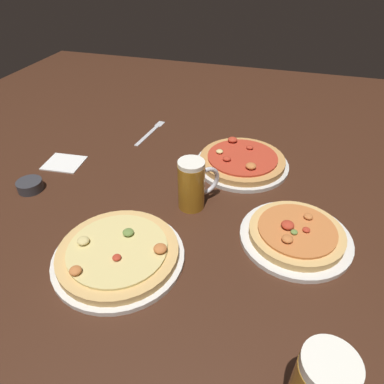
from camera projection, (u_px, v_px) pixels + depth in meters
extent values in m
cube|color=#3D2114|center=(192.00, 202.00, 0.97)|extent=(2.40, 2.40, 0.03)
cylinder|color=silver|center=(295.00, 238.00, 0.83)|extent=(0.26, 0.26, 0.01)
cylinder|color=tan|center=(296.00, 233.00, 0.82)|extent=(0.22, 0.22, 0.02)
cylinder|color=#C67038|center=(297.00, 229.00, 0.81)|extent=(0.18, 0.18, 0.01)
ellipsoid|color=olive|center=(294.00, 232.00, 0.79)|extent=(0.02, 0.02, 0.01)
ellipsoid|color=#B73823|center=(288.00, 225.00, 0.81)|extent=(0.03, 0.03, 0.02)
ellipsoid|color=#C67038|center=(287.00, 239.00, 0.77)|extent=(0.03, 0.03, 0.01)
ellipsoid|color=olive|center=(287.00, 224.00, 0.81)|extent=(0.02, 0.02, 0.01)
ellipsoid|color=#C67038|center=(308.00, 216.00, 0.83)|extent=(0.02, 0.02, 0.01)
ellipsoid|color=#B73823|center=(306.00, 230.00, 0.80)|extent=(0.02, 0.02, 0.01)
cylinder|color=silver|center=(242.00, 164.00, 1.09)|extent=(0.29, 0.29, 0.01)
cylinder|color=tan|center=(242.00, 160.00, 1.08)|extent=(0.26, 0.26, 0.02)
cylinder|color=#B73823|center=(243.00, 157.00, 1.07)|extent=(0.22, 0.22, 0.01)
ellipsoid|color=#B73823|center=(250.00, 147.00, 1.10)|extent=(0.02, 0.02, 0.01)
ellipsoid|color=#DBC67A|center=(219.00, 151.00, 1.08)|extent=(0.02, 0.02, 0.01)
ellipsoid|color=#DBC67A|center=(220.00, 151.00, 1.08)|extent=(0.02, 0.02, 0.01)
ellipsoid|color=#B73823|center=(227.00, 159.00, 1.05)|extent=(0.03, 0.03, 0.01)
ellipsoid|color=#C67038|center=(251.00, 166.00, 1.01)|extent=(0.03, 0.03, 0.02)
ellipsoid|color=#B73823|center=(233.00, 140.00, 1.14)|extent=(0.03, 0.03, 0.02)
cylinder|color=silver|center=(119.00, 257.00, 0.78)|extent=(0.30, 0.30, 0.01)
cylinder|color=tan|center=(118.00, 252.00, 0.77)|extent=(0.27, 0.27, 0.02)
cylinder|color=#DBC67A|center=(117.00, 249.00, 0.76)|extent=(0.22, 0.22, 0.01)
ellipsoid|color=#C67038|center=(75.00, 271.00, 0.70)|extent=(0.03, 0.03, 0.01)
ellipsoid|color=#DBC67A|center=(83.00, 241.00, 0.77)|extent=(0.03, 0.03, 0.01)
ellipsoid|color=#B73823|center=(117.00, 257.00, 0.73)|extent=(0.02, 0.02, 0.01)
ellipsoid|color=olive|center=(128.00, 232.00, 0.79)|extent=(0.03, 0.03, 0.01)
ellipsoid|color=#C67038|center=(160.00, 249.00, 0.75)|extent=(0.03, 0.03, 0.01)
cylinder|color=white|center=(331.00, 366.00, 0.44)|extent=(0.08, 0.08, 0.02)
cylinder|color=#9E6619|center=(191.00, 187.00, 0.89)|extent=(0.07, 0.07, 0.13)
cylinder|color=white|center=(191.00, 164.00, 0.85)|extent=(0.07, 0.07, 0.01)
torus|color=silver|center=(206.00, 181.00, 0.91)|extent=(0.06, 0.07, 0.08)
cylinder|color=#333338|center=(30.00, 185.00, 0.98)|extent=(0.07, 0.07, 0.03)
cube|color=white|center=(64.00, 162.00, 1.10)|extent=(0.12, 0.11, 0.01)
cube|color=silver|center=(148.00, 135.00, 1.25)|extent=(0.03, 0.17, 0.01)
cube|color=silver|center=(160.00, 124.00, 1.32)|extent=(0.03, 0.05, 0.00)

